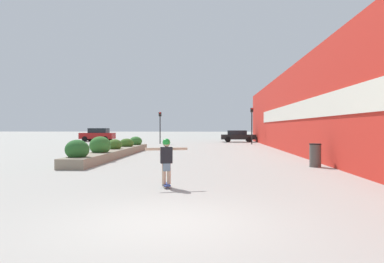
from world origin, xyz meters
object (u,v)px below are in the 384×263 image
(car_center_left, at_px, (98,135))
(traffic_light_left, at_px, (160,122))
(skateboarder, at_px, (166,156))
(car_leftmost, at_px, (322,135))
(skateboard, at_px, (166,185))
(trash_bin, at_px, (315,155))
(traffic_light_right, at_px, (252,120))
(car_center_right, at_px, (238,136))

(car_center_left, relative_size, traffic_light_left, 1.22)
(skateboarder, distance_m, traffic_light_left, 29.26)
(car_leftmost, bearing_deg, skateboard, -22.32)
(skateboard, height_order, car_leftmost, car_leftmost)
(skateboard, bearing_deg, trash_bin, 31.34)
(traffic_light_right, bearing_deg, car_center_right, 99.85)
(skateboard, height_order, traffic_light_right, traffic_light_right)
(trash_bin, xyz_separation_m, car_center_right, (-1.56, 28.34, 0.23))
(traffic_light_left, bearing_deg, trash_bin, -66.05)
(skateboarder, relative_size, trash_bin, 1.28)
(skateboard, relative_size, traffic_light_right, 0.21)
(traffic_light_right, bearing_deg, car_center_left, 159.94)
(trash_bin, height_order, traffic_light_left, traffic_light_left)
(car_center_right, bearing_deg, traffic_light_right, 9.85)
(traffic_light_right, bearing_deg, trash_bin, -88.69)
(car_center_left, bearing_deg, skateboarder, -159.59)
(trash_bin, xyz_separation_m, car_leftmost, (8.73, 29.60, 0.32))
(car_center_right, height_order, traffic_light_left, traffic_light_left)
(car_center_left, height_order, traffic_light_left, traffic_light_left)
(car_center_left, relative_size, car_center_right, 1.00)
(skateboarder, xyz_separation_m, trash_bin, (5.87, 5.95, -0.38))
(skateboarder, relative_size, car_center_left, 0.32)
(skateboard, relative_size, car_center_right, 0.19)
(car_center_left, relative_size, traffic_light_right, 1.09)
(skateboard, distance_m, traffic_light_left, 29.31)
(skateboard, xyz_separation_m, car_leftmost, (14.60, 35.55, 0.77))
(traffic_light_left, bearing_deg, traffic_light_right, -3.91)
(skateboard, relative_size, skateboarder, 0.59)
(skateboarder, bearing_deg, skateboard, 68.81)
(skateboard, xyz_separation_m, skateboarder, (-0.00, -0.00, 0.83))
(car_center_right, height_order, traffic_light_right, traffic_light_right)
(skateboard, distance_m, car_center_right, 34.57)
(skateboard, xyz_separation_m, car_center_right, (4.31, 34.29, 0.68))
(trash_bin, bearing_deg, traffic_light_right, 91.31)
(traffic_light_left, relative_size, traffic_light_right, 0.90)
(skateboarder, distance_m, car_center_left, 37.29)
(skateboarder, relative_size, car_leftmost, 0.34)
(car_center_right, bearing_deg, skateboarder, -7.16)
(skateboard, relative_size, trash_bin, 0.75)
(traffic_light_right, bearing_deg, traffic_light_left, 176.09)
(trash_bin, xyz_separation_m, traffic_light_right, (-0.51, 22.29, 2.03))
(skateboard, distance_m, trash_bin, 8.37)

